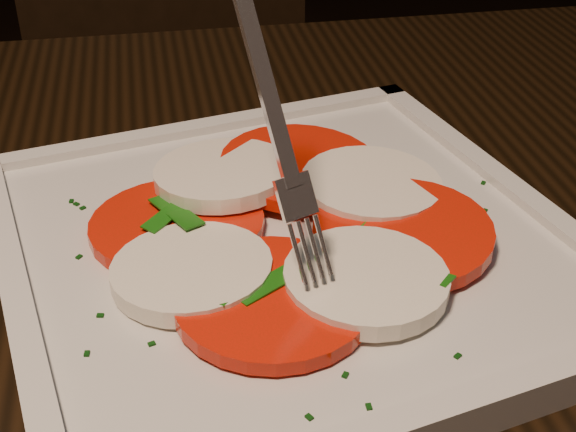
{
  "coord_description": "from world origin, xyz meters",
  "views": [
    {
      "loc": [
        -0.12,
        -0.38,
        1.02
      ],
      "look_at": [
        -0.1,
        -0.0,
        0.78
      ],
      "focal_mm": 50.0,
      "sensor_mm": 36.0,
      "label": 1
    }
  ],
  "objects_px": {
    "table": "(221,390)",
    "plate": "(288,249)",
    "chair": "(177,102)",
    "fork": "(260,99)"
  },
  "relations": [
    {
      "from": "table",
      "to": "plate",
      "type": "distance_m",
      "value": 0.11
    },
    {
      "from": "table",
      "to": "plate",
      "type": "height_order",
      "value": "plate"
    },
    {
      "from": "table",
      "to": "chair",
      "type": "distance_m",
      "value": 0.72
    },
    {
      "from": "fork",
      "to": "table",
      "type": "bearing_deg",
      "value": 124.54
    },
    {
      "from": "plate",
      "to": "chair",
      "type": "bearing_deg",
      "value": 100.59
    },
    {
      "from": "table",
      "to": "chair",
      "type": "bearing_deg",
      "value": 97.1
    },
    {
      "from": "chair",
      "to": "fork",
      "type": "distance_m",
      "value": 0.8
    },
    {
      "from": "chair",
      "to": "fork",
      "type": "bearing_deg",
      "value": -90.16
    },
    {
      "from": "chair",
      "to": "fork",
      "type": "height_order",
      "value": "fork"
    },
    {
      "from": "table",
      "to": "fork",
      "type": "distance_m",
      "value": 0.21
    }
  ]
}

